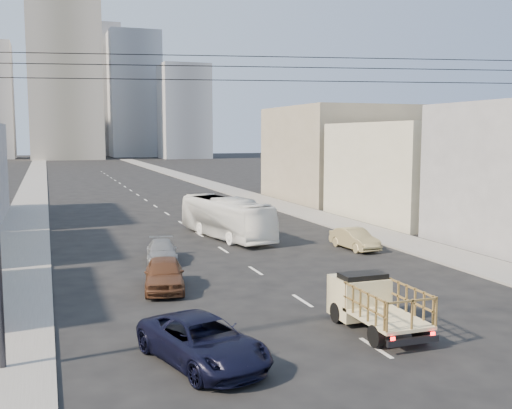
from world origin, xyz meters
TOP-DOWN VIEW (x-y plane):
  - ground at (0.00, 0.00)m, footprint 420.00×420.00m
  - sidewalk_left at (-11.75, 70.00)m, footprint 3.50×180.00m
  - sidewalk_right at (11.75, 70.00)m, footprint 3.50×180.00m
  - lane_dashes at (0.00, 53.00)m, footprint 0.15×104.00m
  - flatbed_pickup at (0.88, 3.65)m, footprint 1.95×4.41m
  - navy_pickup at (-5.72, 2.57)m, footprint 3.71×5.59m
  - city_bus at (1.42, 24.15)m, footprint 4.11×10.25m
  - sedan_brown at (-5.19, 11.74)m, footprint 2.46×4.56m
  - sedan_tan at (7.69, 17.54)m, footprint 1.66×4.01m
  - sedan_grey at (-4.17, 17.88)m, footprint 2.24×4.22m
  - overhead_wires at (0.00, 1.50)m, footprint 23.01×5.02m
  - bldg_right_mid at (19.50, 28.00)m, footprint 11.00×14.00m
  - bldg_right_far at (20.00, 44.00)m, footprint 12.00×16.00m
  - high_rise_tower at (-4.00, 170.00)m, footprint 20.00×20.00m
  - midrise_ne at (18.00, 185.00)m, footprint 16.00×16.00m
  - midrise_back at (6.00, 200.00)m, footprint 18.00×18.00m
  - midrise_east at (30.00, 165.00)m, footprint 14.00×14.00m

SIDE VIEW (x-z plane):
  - ground at x=0.00m, z-range 0.00..0.00m
  - lane_dashes at x=0.00m, z-range 0.00..0.01m
  - sidewalk_left at x=-11.75m, z-range 0.00..0.12m
  - sidewalk_right at x=11.75m, z-range 0.00..0.12m
  - sedan_grey at x=-4.17m, z-range 0.00..1.17m
  - sedan_tan at x=7.69m, z-range 0.00..1.29m
  - navy_pickup at x=-5.72m, z-range 0.00..1.43m
  - sedan_brown at x=-5.19m, z-range 0.00..1.47m
  - flatbed_pickup at x=0.88m, z-range 0.14..2.04m
  - city_bus at x=1.42m, z-range 0.00..2.78m
  - bldg_right_mid at x=19.50m, z-range 0.00..8.00m
  - bldg_right_far at x=20.00m, z-range 0.00..10.00m
  - overhead_wires at x=0.00m, z-range 8.60..9.33m
  - midrise_east at x=30.00m, z-range 0.00..28.00m
  - midrise_ne at x=18.00m, z-range 0.00..40.00m
  - midrise_back at x=6.00m, z-range 0.00..44.00m
  - high_rise_tower at x=-4.00m, z-range 0.00..60.00m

